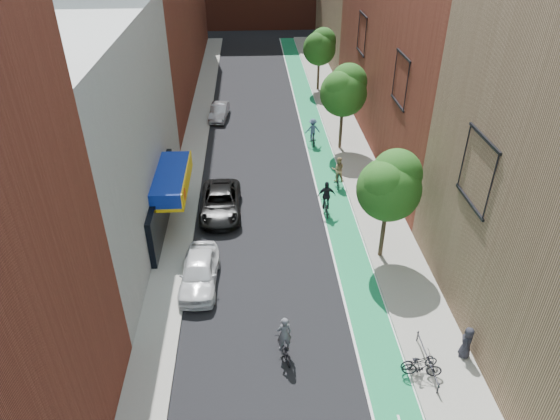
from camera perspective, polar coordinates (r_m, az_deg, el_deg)
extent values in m
cube|color=#147550|center=(41.94, 4.18, 8.10)|extent=(2.00, 68.00, 0.01)
cube|color=gray|center=(41.83, -9.66, 7.75)|extent=(2.00, 68.00, 0.15)
cube|color=gray|center=(42.30, 7.58, 8.23)|extent=(3.00, 68.00, 0.15)
cube|color=silver|center=(29.80, -22.31, 7.78)|extent=(8.00, 20.00, 12.00)
cylinder|color=#332619|center=(27.74, 11.67, -2.55)|extent=(0.24, 0.24, 3.30)
sphere|color=#165517|center=(26.30, 12.31, 2.32)|extent=(3.36, 3.36, 3.36)
sphere|color=#165517|center=(26.32, 13.18, 4.02)|extent=(2.64, 2.64, 2.64)
sphere|color=#165517|center=(25.74, 11.95, 2.89)|extent=(2.40, 2.40, 2.40)
cylinder|color=#332619|center=(39.68, 6.96, 9.20)|extent=(0.24, 0.24, 3.47)
sphere|color=#165517|center=(38.65, 7.25, 13.11)|extent=(3.53, 3.53, 3.53)
sphere|color=#165517|center=(38.76, 7.85, 14.30)|extent=(2.77, 2.77, 2.77)
sphere|color=#165517|center=(38.15, 6.92, 13.67)|extent=(2.52, 2.52, 2.52)
cylinder|color=#332619|center=(52.71, 4.39, 15.12)|extent=(0.24, 0.24, 3.19)
sphere|color=#165517|center=(51.98, 4.51, 17.89)|extent=(3.25, 3.25, 3.25)
sphere|color=#165517|center=(52.16, 4.96, 18.71)|extent=(2.55, 2.55, 2.55)
sphere|color=#165517|center=(51.54, 4.23, 18.31)|extent=(2.32, 2.32, 2.32)
imported|color=silver|center=(26.20, -9.21, -7.00)|extent=(2.01, 4.69, 1.58)
imported|color=black|center=(31.72, -6.80, 0.85)|extent=(2.53, 5.43, 1.51)
imported|color=gray|center=(45.99, -6.97, 11.10)|extent=(1.81, 4.14, 1.32)
imported|color=black|center=(22.62, 0.49, -15.58)|extent=(0.98, 1.81, 0.90)
imported|color=#515159|center=(22.09, 0.48, -13.97)|extent=(0.75, 0.58, 1.84)
imported|color=black|center=(34.78, 6.61, 3.54)|extent=(0.70, 1.89, 1.11)
imported|color=#9D885B|center=(34.54, 6.65, 4.64)|extent=(0.94, 0.77, 1.81)
imported|color=black|center=(31.70, 5.30, 0.22)|extent=(0.56, 1.58, 0.83)
imported|color=black|center=(31.33, 5.35, 1.68)|extent=(1.11, 0.47, 1.90)
imported|color=black|center=(40.75, 3.75, 8.22)|extent=(0.66, 1.89, 1.12)
imported|color=#475C80|center=(40.56, 3.76, 9.17)|extent=(1.22, 0.76, 1.81)
imported|color=black|center=(22.49, 15.94, -16.89)|extent=(1.72, 0.73, 1.00)
imported|color=black|center=(22.78, 15.62, -16.28)|extent=(1.67, 0.73, 0.85)
imported|color=#212129|center=(23.61, 20.56, -13.97)|extent=(0.78, 0.92, 1.59)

